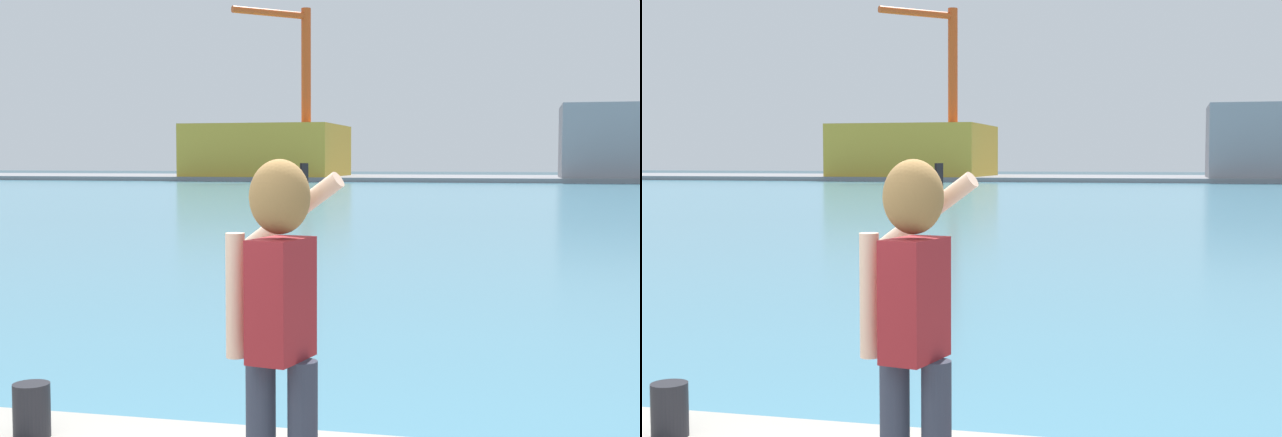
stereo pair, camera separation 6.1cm
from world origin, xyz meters
TOP-DOWN VIEW (x-y plane):
  - ground_plane at (0.00, 50.00)m, footprint 220.00×220.00m
  - harbor_water at (0.00, 52.00)m, footprint 140.00×100.00m
  - far_shore_dock at (0.00, 92.00)m, footprint 140.00×20.00m
  - person_photographer at (0.92, 0.45)m, footprint 0.53×0.57m
  - harbor_bollard at (-0.98, 1.46)m, footprint 0.23×0.23m
  - warehouse_left at (-25.71, 89.32)m, footprint 16.02×13.58m
  - port_crane at (-20.86, 84.53)m, footprint 6.77×6.46m

SIDE VIEW (x-z plane):
  - ground_plane at x=0.00m, z-range 0.00..0.00m
  - harbor_water at x=0.00m, z-range 0.00..0.02m
  - far_shore_dock at x=0.00m, z-range 0.00..0.46m
  - harbor_bollard at x=-0.98m, z-range 0.51..0.85m
  - person_photographer at x=0.92m, z-range 0.70..2.44m
  - warehouse_left at x=-25.71m, z-range 0.46..6.04m
  - port_crane at x=-20.86m, z-range 1.95..19.34m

